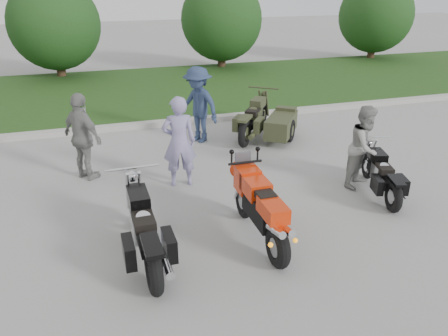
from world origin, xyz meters
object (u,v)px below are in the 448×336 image
object	(u,v)px
cruiser_sidecar	(269,123)
person_stripe	(179,142)
cruiser_left	(145,232)
cruiser_right	(382,177)
person_denim	(198,105)
sportbike_red	(261,208)
person_back	(83,137)
person_grey	(365,147)

from	to	relation	value
cruiser_sidecar	person_stripe	xyz separation A→B (m)	(-2.80, -1.99, 0.48)
cruiser_left	person_stripe	size ratio (longest dim) A/B	1.32
person_stripe	cruiser_right	bearing A→B (deg)	161.89
cruiser_left	person_denim	xyz separation A→B (m)	(2.07, 4.83, 0.48)
sportbike_red	cruiser_right	world-z (taller)	sportbike_red
cruiser_sidecar	person_back	world-z (taller)	person_back
cruiser_left	cruiser_sidecar	bearing A→B (deg)	48.19
sportbike_red	cruiser_sidecar	distance (m)	4.88
cruiser_left	cruiser_sidecar	world-z (taller)	cruiser_sidecar
cruiser_right	person_grey	xyz separation A→B (m)	(-0.09, 0.53, 0.43)
person_grey	person_back	bearing A→B (deg)	127.28
sportbike_red	person_grey	xyz separation A→B (m)	(2.75, 1.31, 0.23)
sportbike_red	person_grey	world-z (taller)	person_grey
cruiser_sidecar	person_denim	distance (m)	1.91
person_grey	person_denim	size ratio (longest dim) A/B	0.87
person_stripe	person_denim	bearing A→B (deg)	-106.09
cruiser_right	cruiser_sidecar	distance (m)	3.73
cruiser_sidecar	person_back	distance (m)	4.76
cruiser_sidecar	person_back	xyz separation A→B (m)	(-4.61, -1.08, 0.47)
cruiser_left	person_denim	world-z (taller)	person_denim
cruiser_sidecar	person_grey	bearing A→B (deg)	-40.45
sportbike_red	person_stripe	world-z (taller)	person_stripe
sportbike_red	person_back	distance (m)	4.23
cruiser_right	person_back	distance (m)	6.01
person_denim	person_back	xyz separation A→B (m)	(-2.82, -1.51, -0.05)
person_back	person_denim	bearing A→B (deg)	-98.73
sportbike_red	person_denim	size ratio (longest dim) A/B	1.12
cruiser_left	person_back	xyz separation A→B (m)	(-0.76, 3.32, 0.43)
cruiser_sidecar	person_back	bearing A→B (deg)	-129.96
cruiser_sidecar	person_denim	bearing A→B (deg)	-156.52
person_stripe	person_back	world-z (taller)	person_stripe
cruiser_right	person_stripe	bearing A→B (deg)	171.78
cruiser_right	cruiser_sidecar	world-z (taller)	cruiser_sidecar
person_stripe	person_grey	world-z (taller)	person_stripe
person_grey	person_stripe	bearing A→B (deg)	130.34
person_stripe	cruiser_sidecar	bearing A→B (deg)	-138.02
cruiser_sidecar	person_back	size ratio (longest dim) A/B	1.24
person_grey	person_back	xyz separation A→B (m)	(-5.32, 2.03, 0.08)
sportbike_red	person_back	world-z (taller)	person_back
person_stripe	person_back	bearing A→B (deg)	-19.87
sportbike_red	cruiser_sidecar	bearing A→B (deg)	65.84
cruiser_left	person_stripe	world-z (taller)	person_stripe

